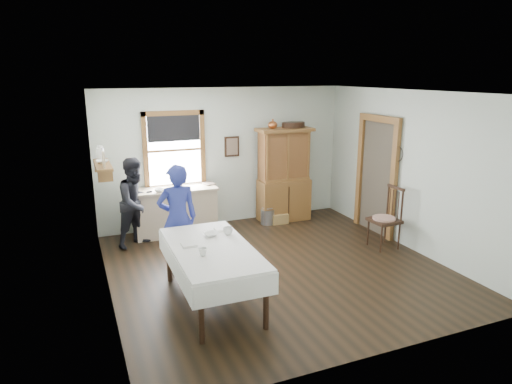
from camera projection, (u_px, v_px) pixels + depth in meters
room at (277, 184)px, 6.83m from camera, size 5.01×5.01×2.70m
window at (174, 146)px, 8.59m from camera, size 1.18×0.07×1.48m
doorway at (377, 172)px, 8.54m from camera, size 0.09×1.14×2.22m
wall_shelf at (102, 163)px, 7.27m from camera, size 0.24×1.00×0.44m
framed_picture at (232, 147)px, 9.03m from camera, size 0.30×0.04×0.40m
rug_beater at (398, 147)px, 7.91m from camera, size 0.01×0.27×0.27m
work_counter at (176, 211)px, 8.58m from camera, size 1.57×0.63×0.89m
china_hutch at (284, 175)px, 9.29m from camera, size 1.12×0.55×1.90m
dining_table at (212, 275)px, 5.99m from camera, size 1.06×1.98×0.79m
spindle_chair at (385, 218)px, 7.88m from camera, size 0.52×0.52×1.09m
pail at (268, 216)px, 9.22m from camera, size 0.35×0.35×0.30m
wicker_basket at (279, 218)px, 9.27m from camera, size 0.35×0.26×0.20m
woman_blue at (178, 222)px, 6.90m from camera, size 0.57×0.38×1.55m
figure_dark at (137, 206)px, 7.93m from camera, size 0.89×0.84×1.46m
table_cup_a at (228, 231)px, 6.33m from camera, size 0.17×0.17×0.10m
table_cup_b at (203, 252)px, 5.60m from camera, size 0.13×0.13×0.10m
table_bowl at (211, 234)px, 6.28m from camera, size 0.25×0.25×0.05m
counter_book at (204, 184)px, 8.73m from camera, size 0.20×0.24×0.02m
counter_bowl at (159, 190)px, 8.20m from camera, size 0.21×0.21×0.06m
shelf_bowl at (102, 161)px, 7.28m from camera, size 0.22×0.22×0.05m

